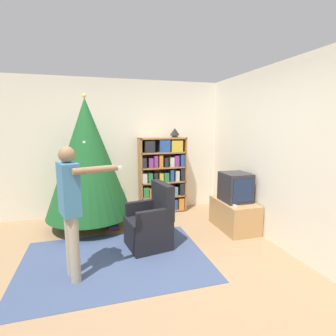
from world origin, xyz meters
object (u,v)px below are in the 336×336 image
table_lamp (175,132)px  armchair (151,225)px  television (235,187)px  christmas_tree (87,158)px  standing_person (71,203)px  bookshelf (163,175)px

table_lamp → armchair: bearing=-119.3°
television → christmas_tree: 2.51m
christmas_tree → standing_person: 1.60m
standing_person → bookshelf: bearing=124.2°
armchair → table_lamp: size_ratio=4.60×
bookshelf → standing_person: (-1.59, -2.00, 0.14)m
bookshelf → television: size_ratio=3.13×
armchair → standing_person: (-1.01, -0.54, 0.57)m
bookshelf → standing_person: 2.56m
bookshelf → table_lamp: size_ratio=7.47×
bookshelf → table_lamp: table_lamp is taller
bookshelf → television: 1.52m
armchair → christmas_tree: bearing=-150.0°
table_lamp → bookshelf: bearing=-177.3°
bookshelf → armchair: size_ratio=1.62×
bookshelf → table_lamp: (0.25, 0.01, 0.84)m
television → table_lamp: 1.65m
christmas_tree → table_lamp: 1.77m
standing_person → armchair: bearing=100.6°
christmas_tree → standing_person: (-0.17, -1.56, -0.30)m
television → armchair: (-1.49, -0.25, -0.40)m
christmas_tree → table_lamp: (1.67, 0.45, 0.40)m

